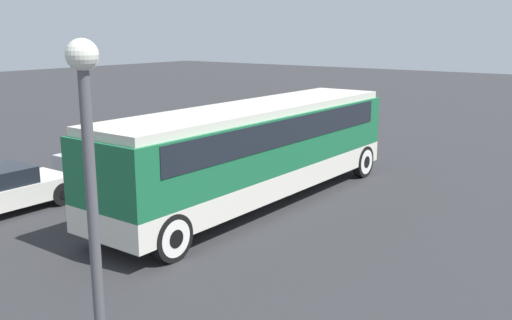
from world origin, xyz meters
TOP-DOWN VIEW (x-y plane):
  - ground_plane at (0.00, 0.00)m, footprint 120.00×120.00m
  - tour_bus at (0.10, -0.00)m, footprint 11.50×2.57m
  - parked_car_mid at (0.20, 6.51)m, footprint 4.51×1.80m
  - lamp_post at (-8.50, -3.50)m, footprint 0.44×0.44m

SIDE VIEW (x-z plane):
  - ground_plane at x=0.00m, z-range 0.00..0.00m
  - parked_car_mid at x=0.20m, z-range 0.00..1.39m
  - tour_bus at x=0.10m, z-range 0.32..3.30m
  - lamp_post at x=-8.50m, z-range 0.84..5.84m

